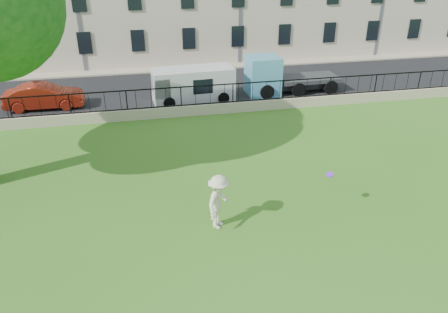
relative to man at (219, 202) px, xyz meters
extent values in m
plane|color=#396818|center=(0.04, -1.03, -1.01)|extent=(120.00, 120.00, 0.00)
cube|color=tan|center=(0.04, 10.97, -0.71)|extent=(50.00, 0.40, 0.60)
cube|color=black|center=(0.04, 10.97, -0.38)|extent=(50.00, 0.05, 0.06)
cube|color=black|center=(0.04, 10.97, 0.69)|extent=(50.00, 0.05, 0.06)
cube|color=black|center=(0.04, 15.67, -1.00)|extent=(60.00, 9.00, 0.01)
cube|color=tan|center=(0.04, 20.87, -0.95)|extent=(60.00, 1.40, 0.12)
imported|color=beige|center=(0.00, 0.00, 0.00)|extent=(1.35, 1.50, 2.02)
cylinder|color=#7127DF|center=(4.04, 0.04, 0.59)|extent=(0.31, 0.32, 0.12)
imported|color=#9D2413|center=(-7.76, 13.90, -0.27)|extent=(4.53, 1.63, 1.49)
cube|color=silver|center=(1.09, 13.37, 0.02)|extent=(5.03, 2.22, 2.07)
cube|color=#58A8CE|center=(7.59, 13.83, 0.21)|extent=(5.85, 2.13, 2.45)
camera|label=1|loc=(-2.46, -12.46, 8.11)|focal=35.00mm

